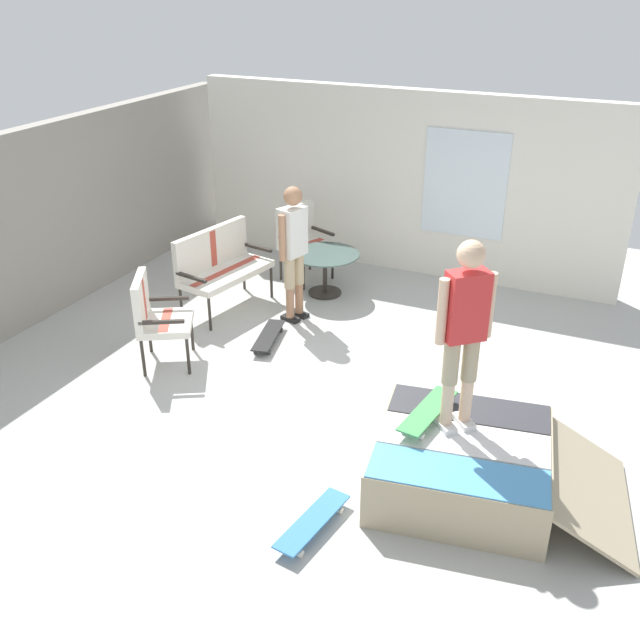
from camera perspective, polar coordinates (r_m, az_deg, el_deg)
ground_plane at (r=7.22m, az=0.01°, el=-7.08°), size 12.00×12.00×0.10m
back_wall_cinderblock at (r=8.95m, az=-24.09°, el=5.86°), size 9.00×0.20×2.28m
house_facade at (r=10.11m, az=6.59°, el=10.82°), size 0.23×6.00×2.49m
skate_ramp at (r=6.14m, az=11.43°, el=-11.14°), size 1.67×2.23×0.50m
patio_bench at (r=9.05m, az=-8.01°, el=4.62°), size 1.33×0.77×1.02m
patio_chair_near_house at (r=9.88m, az=-1.53°, el=6.73°), size 0.78×0.74×1.02m
patio_chair_by_wall at (r=7.83m, az=-13.04°, el=0.58°), size 0.81×0.78×1.02m
patio_table at (r=9.41m, az=0.40°, el=4.37°), size 0.90×0.90×0.57m
person_watching at (r=8.52m, az=-2.10°, el=6.02°), size 0.47×0.30×1.67m
person_skater at (r=5.65m, az=11.39°, el=-0.34°), size 0.37×0.38×1.63m
skateboard_by_bench at (r=8.31m, az=-4.12°, el=-1.26°), size 0.82×0.38×0.10m
skateboard_spare at (r=5.74m, az=-0.60°, el=-15.71°), size 0.82×0.32×0.10m
skateboard_on_ramp at (r=6.11m, az=8.57°, el=-7.18°), size 0.82×0.31×0.10m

